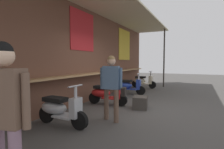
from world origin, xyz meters
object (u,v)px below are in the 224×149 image
at_px(scooter_blue, 128,86).
at_px(scooter_silver, 59,109).
at_px(shopper_with_handbag, 112,82).
at_px(scooter_red, 105,93).
at_px(scooter_cream, 142,81).
at_px(merchandise_crate, 140,103).
at_px(shopper_browsing, 5,106).

bearing_deg(scooter_blue, scooter_silver, -92.45).
relative_size(scooter_silver, shopper_with_handbag, 0.86).
relative_size(scooter_red, scooter_cream, 1.00).
bearing_deg(shopper_with_handbag, merchandise_crate, -22.91).
xyz_separation_m(scooter_silver, shopper_browsing, (-2.04, -1.15, 0.65)).
distance_m(shopper_browsing, merchandise_crate, 4.41).
relative_size(scooter_red, scooter_blue, 1.00).
height_order(scooter_cream, shopper_browsing, shopper_browsing).
distance_m(scooter_silver, shopper_with_handbag, 1.39).
bearing_deg(scooter_blue, scooter_cream, 87.55).
distance_m(scooter_silver, scooter_cream, 6.74).
height_order(scooter_red, shopper_browsing, shopper_browsing).
distance_m(scooter_red, shopper_browsing, 4.51).
relative_size(scooter_red, shopper_with_handbag, 0.86).
bearing_deg(scooter_blue, scooter_red, -92.45).
height_order(shopper_with_handbag, merchandise_crate, shopper_with_handbag).
relative_size(scooter_blue, shopper_browsing, 0.84).
bearing_deg(scooter_red, merchandise_crate, -3.68).
height_order(scooter_red, scooter_blue, same).
distance_m(shopper_with_handbag, merchandise_crate, 1.69).
height_order(shopper_with_handbag, shopper_browsing, shopper_browsing).
relative_size(scooter_red, merchandise_crate, 2.57).
height_order(scooter_silver, scooter_blue, same).
distance_m(scooter_blue, merchandise_crate, 2.54).
distance_m(scooter_silver, merchandise_crate, 2.61).
bearing_deg(scooter_red, shopper_browsing, -79.39).
height_order(scooter_blue, scooter_cream, same).
bearing_deg(merchandise_crate, scooter_silver, 151.45).
relative_size(scooter_red, shopper_browsing, 0.84).
relative_size(scooter_cream, shopper_with_handbag, 0.86).
bearing_deg(shopper_with_handbag, scooter_silver, 119.21).
bearing_deg(scooter_cream, scooter_silver, -86.13).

